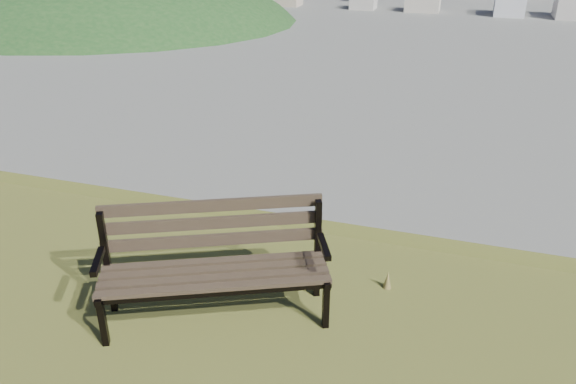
% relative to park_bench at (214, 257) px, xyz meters
% --- Properties ---
extents(park_bench, '(1.97, 1.35, 0.99)m').
position_rel_park_bench_xyz_m(park_bench, '(0.00, 0.00, 0.00)').
color(park_bench, '#3E3224').
rests_on(park_bench, hilltop_mesa).
extents(green_wooded_hill, '(158.84, 127.07, 79.42)m').
position_rel_park_bench_xyz_m(green_wooded_hill, '(-116.85, 152.58, -25.44)').
color(green_wooded_hill, '#143715').
rests_on(green_wooded_hill, ground).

